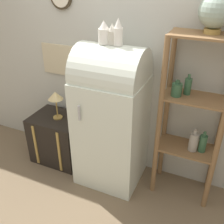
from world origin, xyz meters
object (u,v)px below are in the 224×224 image
object	(u,v)px
globe	(216,12)
desk_lamp	(56,97)
vase_right	(118,33)
suitcase_trunk	(59,138)
refrigerator	(111,116)
vase_center	(112,35)
vase_left	(104,33)

from	to	relation	value
globe	desk_lamp	size ratio (longest dim) A/B	0.91
vase_right	desk_lamp	size ratio (longest dim) A/B	0.70
suitcase_trunk	vase_right	xyz separation A→B (m)	(0.80, -0.03, 1.36)
globe	vase_right	distance (m)	0.80
refrigerator	desk_lamp	distance (m)	0.71
refrigerator	suitcase_trunk	bearing A→B (deg)	177.83
vase_right	suitcase_trunk	bearing A→B (deg)	177.88
suitcase_trunk	vase_center	world-z (taller)	vase_center
desk_lamp	suitcase_trunk	bearing A→B (deg)	168.39
vase_center	globe	bearing A→B (deg)	9.78
refrigerator	vase_center	size ratio (longest dim) A/B	8.29
globe	vase_left	distance (m)	0.93
suitcase_trunk	vase_center	size ratio (longest dim) A/B	3.26
suitcase_trunk	vase_center	bearing A→B (deg)	-1.69
desk_lamp	vase_left	bearing A→B (deg)	-2.02
suitcase_trunk	vase_left	distance (m)	1.50
globe	desk_lamp	world-z (taller)	globe
vase_left	desk_lamp	xyz separation A→B (m)	(-0.63, 0.02, -0.78)
suitcase_trunk	globe	distance (m)	2.21
suitcase_trunk	vase_right	bearing A→B (deg)	-2.12
vase_center	suitcase_trunk	bearing A→B (deg)	178.31
vase_left	vase_right	distance (m)	0.14
suitcase_trunk	vase_right	world-z (taller)	vase_right
globe	refrigerator	bearing A→B (deg)	-169.91
vase_center	vase_left	bearing A→B (deg)	-175.66
refrigerator	desk_lamp	xyz separation A→B (m)	(-0.70, 0.02, 0.06)
suitcase_trunk	vase_center	xyz separation A→B (m)	(0.74, -0.02, 1.34)
globe	vase_left	world-z (taller)	globe
vase_right	vase_center	bearing A→B (deg)	172.90
refrigerator	globe	distance (m)	1.35
refrigerator	vase_right	xyz separation A→B (m)	(0.07, -0.00, 0.85)
globe	desk_lamp	bearing A→B (deg)	-175.34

